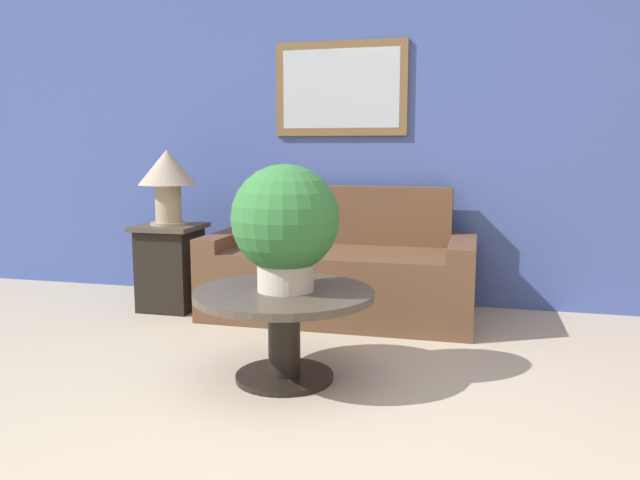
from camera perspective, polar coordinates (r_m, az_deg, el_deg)
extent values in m
plane|color=tan|center=(2.49, -2.79, -20.75)|extent=(20.00, 20.00, 0.00)
cube|color=#42569E|center=(4.93, 6.81, 9.30)|extent=(7.76, 0.06, 2.60)
cube|color=brown|center=(4.98, 1.90, 13.66)|extent=(1.04, 0.03, 0.72)
cube|color=#B2BCC6|center=(4.97, 1.87, 13.67)|extent=(0.92, 0.01, 0.60)
cube|color=brown|center=(4.53, 1.76, -3.98)|extent=(1.55, 0.87, 0.49)
cube|color=brown|center=(4.80, 2.71, 2.34)|extent=(1.55, 0.16, 0.44)
cube|color=brown|center=(4.78, -8.44, -2.81)|extent=(0.18, 0.87, 0.59)
cube|color=brown|center=(4.42, 12.82, -3.84)|extent=(0.18, 0.87, 0.59)
cylinder|color=black|center=(3.39, -3.26, -12.33)|extent=(0.52, 0.52, 0.03)
cylinder|color=black|center=(3.32, -3.29, -8.76)|extent=(0.17, 0.17, 0.41)
cylinder|color=#473D33|center=(3.26, -3.32, -4.96)|extent=(0.94, 0.94, 0.04)
cube|color=black|center=(4.87, -13.49, -2.62)|extent=(0.40, 0.40, 0.61)
cube|color=#473D33|center=(4.82, -13.62, 1.16)|extent=(0.47, 0.47, 0.03)
cylinder|color=tan|center=(4.82, -13.64, 1.49)|extent=(0.27, 0.27, 0.02)
cylinder|color=tan|center=(4.80, -13.70, 3.27)|extent=(0.20, 0.20, 0.28)
cone|color=gray|center=(4.79, -13.81, 6.48)|extent=(0.43, 0.43, 0.26)
cylinder|color=beige|center=(3.24, -3.16, -3.19)|extent=(0.29, 0.29, 0.17)
sphere|color=#2D6B33|center=(3.19, -3.20, 1.96)|extent=(0.56, 0.56, 0.56)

